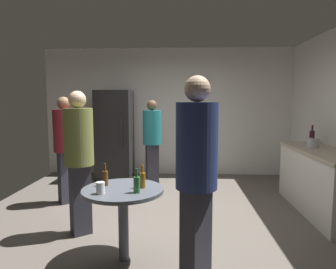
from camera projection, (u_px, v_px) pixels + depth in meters
The scene contains 15 objects.
ground_plane at pixel (160, 223), 4.08m from camera, with size 5.20×5.20×0.10m, color #5B544C.
wall_back at pixel (169, 112), 6.54m from camera, with size 5.32×0.06×2.70m, color silver.
refrigerator at pixel (115, 135), 6.21m from camera, with size 0.70×0.68×1.80m.
kitchen_counter at pixel (322, 182), 4.29m from camera, with size 0.64×1.89×0.90m.
kettle at pixel (313, 143), 4.49m from camera, with size 0.24×0.17×0.18m.
wine_bottle_on_counter at pixel (312, 137), 4.80m from camera, with size 0.08×0.08×0.31m.
foreground_table at pixel (123, 199), 2.99m from camera, with size 0.80×0.80×0.73m.
beer_bottle_amber at pixel (142, 179), 2.99m from camera, with size 0.06×0.06×0.23m.
beer_bottle_brown at pixel (105, 177), 3.07m from camera, with size 0.06×0.06×0.23m.
beer_bottle_green at pixel (137, 184), 2.83m from camera, with size 0.06×0.06×0.23m.
plastic_cup_white at pixel (100, 188), 2.80m from camera, with size 0.08×0.08×0.11m, color white.
person_in_maroon_shirt at pixel (65, 142), 4.67m from camera, with size 0.48×0.48×1.65m.
person_in_olive_shirt at pixel (79, 152), 3.55m from camera, with size 0.48×0.48×1.71m.
person_in_navy_shirt at pixel (196, 167), 2.46m from camera, with size 0.48×0.48×1.79m.
person_in_teal_shirt at pixel (152, 136), 5.61m from camera, with size 0.44×0.44×1.61m.
Camera 1 is at (0.29, -3.92, 1.59)m, focal length 32.44 mm.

